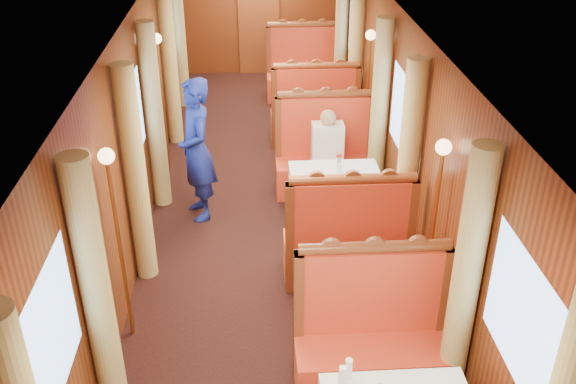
{
  "coord_description": "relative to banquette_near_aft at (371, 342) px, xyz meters",
  "views": [
    {
      "loc": [
        -0.21,
        -6.55,
        4.16
      ],
      "look_at": [
        0.14,
        -0.95,
        1.05
      ],
      "focal_mm": 40.0,
      "sensor_mm": 36.0,
      "label": 1
    }
  ],
  "objects": [
    {
      "name": "floor",
      "position": [
        -0.75,
        2.49,
        -0.42
      ],
      "size": [
        3.0,
        12.0,
        0.01
      ],
      "primitive_type": null,
      "color": "black",
      "rests_on": "ground"
    },
    {
      "name": "ceiling",
      "position": [
        -0.75,
        2.49,
        2.08
      ],
      "size": [
        3.0,
        12.0,
        0.01
      ],
      "primitive_type": null,
      "rotation": [
        3.14,
        0.0,
        0.0
      ],
      "color": "silver",
      "rests_on": "wall_left"
    },
    {
      "name": "wall_far",
      "position": [
        -0.75,
        8.49,
        0.83
      ],
      "size": [
        3.0,
        0.01,
        2.5
      ],
      "primitive_type": null,
      "rotation": [
        1.57,
        0.0,
        0.0
      ],
      "color": "brown",
      "rests_on": "floor"
    },
    {
      "name": "wall_left",
      "position": [
        -2.25,
        2.49,
        0.83
      ],
      "size": [
        0.01,
        12.0,
        2.5
      ],
      "primitive_type": null,
      "rotation": [
        1.57,
        0.0,
        1.57
      ],
      "color": "brown",
      "rests_on": "floor"
    },
    {
      "name": "wall_right",
      "position": [
        0.75,
        2.49,
        0.83
      ],
      "size": [
        0.01,
        12.0,
        2.5
      ],
      "primitive_type": null,
      "rotation": [
        1.57,
        0.0,
        -1.57
      ],
      "color": "brown",
      "rests_on": "floor"
    },
    {
      "name": "doorway_far",
      "position": [
        -0.75,
        8.46,
        0.58
      ],
      "size": [
        0.8,
        0.04,
        2.0
      ],
      "primitive_type": "cube",
      "color": "brown",
      "rests_on": "floor"
    },
    {
      "name": "banquette_near_aft",
      "position": [
        0.0,
        0.0,
        0.0
      ],
      "size": [
        1.3,
        0.55,
        1.34
      ],
      "color": "red",
      "rests_on": "floor"
    },
    {
      "name": "table_mid",
      "position": [
        0.0,
        2.49,
        -0.05
      ],
      "size": [
        1.05,
        0.72,
        0.75
      ],
      "primitive_type": "cube",
      "color": "white",
      "rests_on": "floor"
    },
    {
      "name": "banquette_mid_fwd",
      "position": [
        0.0,
        1.47,
        0.0
      ],
      "size": [
        1.3,
        0.55,
        1.34
      ],
      "color": "red",
      "rests_on": "floor"
    },
    {
      "name": "banquette_mid_aft",
      "position": [
        0.0,
        3.5,
        0.0
      ],
      "size": [
        1.3,
        0.55,
        1.34
      ],
      "color": "red",
      "rests_on": "floor"
    },
    {
      "name": "table_far",
      "position": [
        0.0,
        5.99,
        -0.05
      ],
      "size": [
        1.05,
        0.72,
        0.75
      ],
      "primitive_type": "cube",
      "color": "white",
      "rests_on": "floor"
    },
    {
      "name": "banquette_far_fwd",
      "position": [
        0.0,
        4.97,
        0.0
      ],
      "size": [
        1.3,
        0.55,
        1.34
      ],
      "color": "red",
      "rests_on": "floor"
    },
    {
      "name": "banquette_far_aft",
      "position": [
        0.0,
        7.0,
        0.0
      ],
      "size": [
        1.3,
        0.55,
        1.34
      ],
      "color": "red",
      "rests_on": "floor"
    },
    {
      "name": "cup_outboard",
      "position": [
        -0.34,
        -0.81,
        0.43
      ],
      "size": [
        0.08,
        0.08,
        0.26
      ],
      "rotation": [
        0.0,
        0.0,
        0.17
      ],
      "color": "white",
      "rests_on": "table_near"
    },
    {
      "name": "rose_vase_mid",
      "position": [
        0.03,
        2.48,
        0.5
      ],
      "size": [
        0.06,
        0.06,
        0.36
      ],
      "rotation": [
        0.0,
        0.0,
        -0.41
      ],
      "color": "silver",
      "rests_on": "table_mid"
    },
    {
      "name": "rose_vase_far",
      "position": [
        -0.03,
        5.99,
        0.5
      ],
      "size": [
        0.06,
        0.06,
        0.36
      ],
      "rotation": [
        0.0,
        0.0,
        -0.43
      ],
      "color": "silver",
      "rests_on": "table_far"
    },
    {
      "name": "window_left_near",
      "position": [
        -2.24,
        -1.01,
        1.03
      ],
      "size": [
        0.01,
        1.2,
        0.9
      ],
      "primitive_type": null,
      "rotation": [
        1.57,
        0.0,
        1.57
      ],
      "color": "#80ADE4",
      "rests_on": "wall_left"
    },
    {
      "name": "curtain_left_near_b",
      "position": [
        -2.13,
        -0.23,
        0.75
      ],
      "size": [
        0.22,
        0.22,
        2.35
      ],
      "primitive_type": "cylinder",
      "color": "tan",
      "rests_on": "floor"
    },
    {
      "name": "window_right_near",
      "position": [
        0.74,
        -1.01,
        1.03
      ],
      "size": [
        0.01,
        1.2,
        0.9
      ],
      "primitive_type": null,
      "rotation": [
        1.57,
        0.0,
        -1.57
      ],
      "color": "#80ADE4",
      "rests_on": "wall_right"
    },
    {
      "name": "curtain_right_near_b",
      "position": [
        0.63,
        -0.23,
        0.75
      ],
      "size": [
        0.22,
        0.22,
        2.35
      ],
      "primitive_type": "cylinder",
      "color": "tan",
      "rests_on": "floor"
    },
    {
      "name": "window_left_mid",
      "position": [
        -2.24,
        2.49,
        1.03
      ],
      "size": [
        0.01,
        1.2,
        0.9
      ],
      "primitive_type": null,
      "rotation": [
        1.57,
        0.0,
        1.57
      ],
      "color": "#80ADE4",
      "rests_on": "wall_left"
    },
    {
      "name": "curtain_left_mid_a",
      "position": [
        -2.13,
        1.71,
        0.75
      ],
      "size": [
        0.22,
        0.22,
        2.35
      ],
      "primitive_type": "cylinder",
      "color": "tan",
      "rests_on": "floor"
    },
    {
      "name": "curtain_left_mid_b",
      "position": [
        -2.13,
        3.27,
        0.75
      ],
      "size": [
        0.22,
        0.22,
        2.35
      ],
      "primitive_type": "cylinder",
      "color": "tan",
      "rests_on": "floor"
    },
    {
      "name": "window_right_mid",
      "position": [
        0.74,
        2.49,
        1.03
      ],
      "size": [
        0.01,
        1.2,
        0.9
      ],
      "primitive_type": null,
      "rotation": [
        1.57,
        0.0,
        -1.57
      ],
      "color": "#80ADE4",
      "rests_on": "wall_right"
    },
    {
      "name": "curtain_right_mid_a",
      "position": [
        0.63,
        1.71,
        0.75
      ],
      "size": [
        0.22,
        0.22,
        2.35
      ],
      "primitive_type": "cylinder",
      "color": "tan",
      "rests_on": "floor"
    },
    {
      "name": "curtain_right_mid_b",
      "position": [
        0.63,
        3.27,
        0.75
      ],
      "size": [
        0.22,
        0.22,
        2.35
      ],
      "primitive_type": "cylinder",
      "color": "tan",
      "rests_on": "floor"
    },
    {
      "name": "window_left_far",
      "position": [
        -2.24,
        5.99,
        1.03
      ],
      "size": [
        0.01,
        1.2,
        0.9
      ],
      "primitive_type": null,
      "rotation": [
        1.57,
        0.0,
        1.57
      ],
      "color": "#80ADE4",
      "rests_on": "wall_left"
    },
    {
      "name": "curtain_left_far_a",
      "position": [
        -2.13,
        5.21,
        0.75
      ],
      "size": [
        0.22,
        0.22,
        2.35
      ],
      "primitive_type": "cylinder",
      "color": "tan",
      "rests_on": "floor"
    },
    {
      "name": "curtain_left_far_b",
      "position": [
        -2.13,
        6.77,
        0.75
      ],
      "size": [
        0.22,
        0.22,
        2.35
      ],
      "primitive_type": "cylinder",
      "color": "tan",
      "rests_on": "floor"
    },
    {
      "name": "window_right_far",
      "position": [
        0.74,
        5.99,
        1.03
      ],
      "size": [
        0.01,
        1.2,
        0.9
      ],
      "primitive_type": null,
      "rotation": [
        1.57,
        0.0,
        -1.57
      ],
      "color": "#80ADE4",
      "rests_on": "wall_right"
    },
    {
      "name": "curtain_right_far_a",
      "position": [
        0.63,
        5.21,
        0.75
      ],
      "size": [
        0.22,
        0.22,
        2.35
      ],
      "primitive_type": "cylinder",
      "color": "tan",
      "rests_on": "floor"
    },
    {
      "name": "curtain_right_far_b",
      "position": [
        0.63,
        6.77,
        0.75
      ],
      "size": [
        0.22,
        0.22,
        2.35
      ],
      "primitive_type": "cylinder",
      "color": "tan",
      "rests_on": "floor"
    },
    {
      "name": "sconce_left_fore",
      "position": [
        -2.15,
        0.74,
        0.96
      ],
      "size": [
        0.14,
        0.14,
        1.95
      ],
      "color": "#BF8C3F",
      "rests_on": "floor"
    },
    {
      "name": "sconce_right_fore",
      "position": [
        0.65,
        0.74,
        0.96
      ],
      "size": [
        0.14,
        0.14,
        1.95
      ],
      "color": "#BF8C3F",
      "rests_on": "floor"
    },
    {
      "name": "sconce_left_aft",
      "position": [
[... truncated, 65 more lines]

